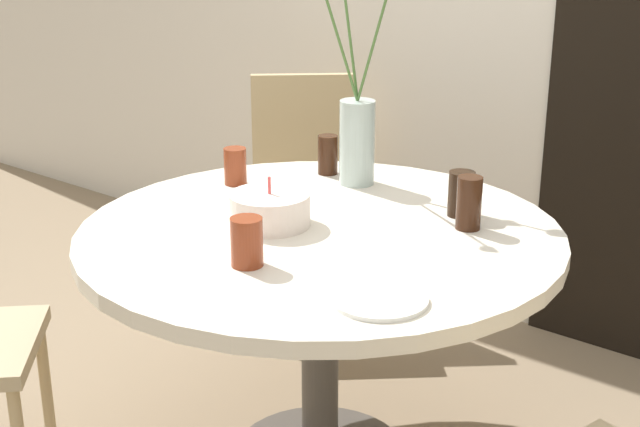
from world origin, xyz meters
The scene contains 10 objects.
dining_table centered at (0.00, 0.00, 0.59)m, with size 1.24×1.24×0.71m.
chair_far_back centered at (-0.68, 0.76, 0.50)m, with size 0.56×0.56×0.90m.
birthday_cake centered at (-0.12, -0.06, 0.75)m, with size 0.21×0.21×0.13m.
flower_vase centered at (-0.16, 0.37, 0.91)m, with size 0.27×0.24×0.79m.
side_plate centered at (0.37, -0.27, 0.71)m, with size 0.21×0.21×0.01m.
drink_glass_0 centered at (0.30, 0.23, 0.78)m, with size 0.06×0.06×0.14m.
drink_glass_1 centered at (-0.43, 0.14, 0.76)m, with size 0.07×0.07×0.11m.
drink_glass_2 centered at (0.23, 0.31, 0.77)m, with size 0.07×0.07×0.12m.
drink_glass_3 centered at (0.02, -0.30, 0.76)m, with size 0.07×0.07×0.11m.
drink_glass_4 centered at (-0.28, 0.39, 0.77)m, with size 0.06×0.06×0.12m.
Camera 1 is at (1.33, -1.67, 1.50)m, focal length 50.00 mm.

